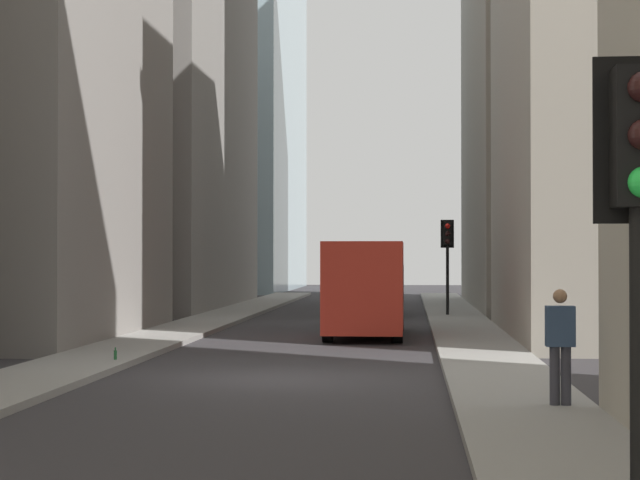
{
  "coord_description": "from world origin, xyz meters",
  "views": [
    {
      "loc": [
        -20.94,
        -2.7,
        2.45
      ],
      "look_at": [
        16.25,
        0.42,
        2.99
      ],
      "focal_mm": 59.72,
      "sensor_mm": 36.0,
      "label": 1
    }
  ],
  "objects_px": {
    "traffic_light_midblock": "(447,245)",
    "discarded_bottle": "(115,355)",
    "traffic_light_foreground": "(639,202)",
    "delivery_truck": "(366,288)",
    "pedestrian": "(560,342)",
    "hatchback_grey": "(377,299)"
  },
  "relations": [
    {
      "from": "traffic_light_midblock",
      "to": "discarded_bottle",
      "type": "height_order",
      "value": "traffic_light_midblock"
    },
    {
      "from": "traffic_light_foreground",
      "to": "discarded_bottle",
      "type": "height_order",
      "value": "traffic_light_foreground"
    },
    {
      "from": "delivery_truck",
      "to": "pedestrian",
      "type": "distance_m",
      "value": 15.9
    },
    {
      "from": "hatchback_grey",
      "to": "traffic_light_midblock",
      "type": "distance_m",
      "value": 3.98
    },
    {
      "from": "pedestrian",
      "to": "discarded_bottle",
      "type": "bearing_deg",
      "value": 53.83
    },
    {
      "from": "delivery_truck",
      "to": "traffic_light_foreground",
      "type": "xyz_separation_m",
      "value": [
        -25.21,
        -2.77,
        1.33
      ]
    },
    {
      "from": "hatchback_grey",
      "to": "delivery_truck",
      "type": "bearing_deg",
      "value": -180.0
    },
    {
      "from": "hatchback_grey",
      "to": "discarded_bottle",
      "type": "distance_m",
      "value": 21.1
    },
    {
      "from": "traffic_light_midblock",
      "to": "discarded_bottle",
      "type": "bearing_deg",
      "value": 156.82
    },
    {
      "from": "traffic_light_midblock",
      "to": "discarded_bottle",
      "type": "xyz_separation_m",
      "value": [
        -18.67,
        8.0,
        -2.61
      ]
    },
    {
      "from": "traffic_light_foreground",
      "to": "discarded_bottle",
      "type": "xyz_separation_m",
      "value": [
        16.19,
        7.97,
        -2.54
      ]
    },
    {
      "from": "traffic_light_foreground",
      "to": "pedestrian",
      "type": "relative_size",
      "value": 2.02
    },
    {
      "from": "delivery_truck",
      "to": "discarded_bottle",
      "type": "distance_m",
      "value": 10.48
    },
    {
      "from": "traffic_light_midblock",
      "to": "delivery_truck",
      "type": "bearing_deg",
      "value": 163.84
    },
    {
      "from": "traffic_light_foreground",
      "to": "pedestrian",
      "type": "bearing_deg",
      "value": -5.03
    },
    {
      "from": "delivery_truck",
      "to": "traffic_light_foreground",
      "type": "distance_m",
      "value": 25.4
    },
    {
      "from": "hatchback_grey",
      "to": "traffic_light_foreground",
      "type": "distance_m",
      "value": 36.81
    },
    {
      "from": "hatchback_grey",
      "to": "discarded_bottle",
      "type": "height_order",
      "value": "hatchback_grey"
    },
    {
      "from": "delivery_truck",
      "to": "traffic_light_foreground",
      "type": "height_order",
      "value": "traffic_light_foreground"
    },
    {
      "from": "traffic_light_foreground",
      "to": "pedestrian",
      "type": "xyz_separation_m",
      "value": [
        9.74,
        -0.86,
        -1.67
      ]
    },
    {
      "from": "hatchback_grey",
      "to": "pedestrian",
      "type": "distance_m",
      "value": 27.15
    },
    {
      "from": "traffic_light_midblock",
      "to": "traffic_light_foreground",
      "type": "bearing_deg",
      "value": 179.96
    }
  ]
}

